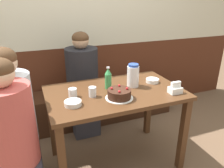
{
  "coord_description": "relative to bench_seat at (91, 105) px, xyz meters",
  "views": [
    {
      "loc": [
        -0.68,
        -1.66,
        1.57
      ],
      "look_at": [
        -0.01,
        0.05,
        0.83
      ],
      "focal_mm": 35.0,
      "sensor_mm": 36.0,
      "label": 1
    }
  ],
  "objects": [
    {
      "name": "ground_plane",
      "position": [
        0.0,
        -0.83,
        -0.23
      ],
      "size": [
        12.0,
        12.0,
        0.0
      ],
      "primitive_type": "plane",
      "color": "brown"
    },
    {
      "name": "back_wall",
      "position": [
        0.0,
        0.22,
        1.02
      ],
      "size": [
        4.8,
        0.04,
        2.5
      ],
      "color": "#4C2314",
      "rests_on": "ground_plane"
    },
    {
      "name": "bench_seat",
      "position": [
        0.0,
        0.0,
        0.0
      ],
      "size": [
        2.23,
        0.38,
        0.46
      ],
      "color": "#381E11",
      "rests_on": "ground_plane"
    },
    {
      "name": "dining_table",
      "position": [
        0.0,
        -0.83,
        0.43
      ],
      "size": [
        1.21,
        0.74,
        0.78
      ],
      "color": "#4C2D19",
      "rests_on": "ground_plane"
    },
    {
      "name": "birthday_cake",
      "position": [
        -0.02,
        -0.98,
        0.59
      ],
      "size": [
        0.23,
        0.23,
        0.1
      ],
      "color": "white",
      "rests_on": "dining_table"
    },
    {
      "name": "water_pitcher",
      "position": [
        0.2,
        -0.78,
        0.66
      ],
      "size": [
        0.11,
        0.11,
        0.22
      ],
      "color": "white",
      "rests_on": "dining_table"
    },
    {
      "name": "soju_bottle",
      "position": [
        -0.04,
        -0.75,
        0.65
      ],
      "size": [
        0.06,
        0.06,
        0.21
      ],
      "color": "#388E4C",
      "rests_on": "dining_table"
    },
    {
      "name": "napkin_holder",
      "position": [
        0.47,
        -1.06,
        0.59
      ],
      "size": [
        0.11,
        0.08,
        0.11
      ],
      "color": "white",
      "rests_on": "dining_table"
    },
    {
      "name": "bowl_soup_white",
      "position": [
        -0.41,
        -0.97,
        0.57
      ],
      "size": [
        0.13,
        0.13,
        0.04
      ],
      "color": "white",
      "rests_on": "dining_table"
    },
    {
      "name": "bowl_rice_small",
      "position": [
        0.42,
        -0.77,
        0.57
      ],
      "size": [
        0.13,
        0.13,
        0.04
      ],
      "color": "white",
      "rests_on": "dining_table"
    },
    {
      "name": "glass_water_tall",
      "position": [
        -0.38,
        -0.81,
        0.59
      ],
      "size": [
        0.07,
        0.07,
        0.07
      ],
      "color": "silver",
      "rests_on": "dining_table"
    },
    {
      "name": "glass_tumbler_short",
      "position": [
        -0.22,
        -0.87,
        0.59
      ],
      "size": [
        0.06,
        0.06,
        0.09
      ],
      "color": "silver",
      "rests_on": "dining_table"
    },
    {
      "name": "person_teal_shirt",
      "position": [
        -0.87,
        -0.8,
        0.38
      ],
      "size": [
        0.35,
        0.35,
        1.24
      ],
      "color": "#33333D",
      "rests_on": "ground_plane"
    },
    {
      "name": "person_pale_blue_shirt",
      "position": [
        -0.14,
        -0.2,
        0.37
      ],
      "size": [
        0.36,
        0.36,
        1.22
      ],
      "rotation": [
        0.0,
        0.0,
        -1.57
      ],
      "color": "#33333D",
      "rests_on": "ground_plane"
    },
    {
      "name": "person_grey_tee",
      "position": [
        -0.87,
        -1.05,
        0.36
      ],
      "size": [
        0.34,
        0.34,
        1.22
      ],
      "color": "#33333D",
      "rests_on": "ground_plane"
    }
  ]
}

